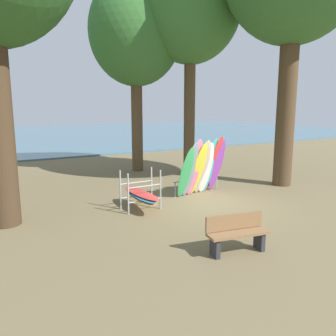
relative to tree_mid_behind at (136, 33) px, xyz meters
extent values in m
plane|color=brown|center=(-0.55, -6.65, -6.63)|extent=(80.00, 80.00, 0.00)
cube|color=#477084|center=(-0.55, 23.88, -6.58)|extent=(80.00, 36.00, 0.10)
cylinder|color=#4C3823|center=(3.76, -5.90, -3.16)|extent=(0.74, 0.74, 6.93)
cylinder|color=brown|center=(0.00, 0.00, -3.98)|extent=(0.55, 0.55, 5.29)
ellipsoid|color=#387033|center=(0.00, 0.00, 0.06)|extent=(4.42, 4.42, 5.09)
cylinder|color=brown|center=(1.92, -1.77, -3.47)|extent=(0.53, 0.53, 6.30)
ellipsoid|color=#387033|center=(1.92, -1.77, 1.15)|extent=(4.65, 4.65, 5.35)
ellipsoid|color=#339E56|center=(-0.84, -5.68, -5.70)|extent=(0.64, 0.75, 1.85)
ellipsoid|color=gray|center=(-0.64, -5.64, -5.62)|extent=(0.61, 0.75, 2.01)
ellipsoid|color=pink|center=(-0.44, -5.60, -5.57)|extent=(0.55, 0.69, 2.10)
ellipsoid|color=yellow|center=(-0.24, -5.57, -5.65)|extent=(0.62, 0.82, 1.95)
ellipsoid|color=#C6B289|center=(-0.04, -5.53, -5.60)|extent=(0.54, 0.74, 2.05)
ellipsoid|color=white|center=(0.16, -5.49, -5.66)|extent=(0.53, 0.64, 1.94)
ellipsoid|color=#38B2AD|center=(0.36, -5.45, -5.59)|extent=(0.62, 0.72, 2.07)
ellipsoid|color=red|center=(0.56, -5.42, -5.55)|extent=(0.66, 0.87, 2.15)
ellipsoid|color=purple|center=(0.76, -5.38, -5.63)|extent=(0.63, 0.75, 2.00)
cylinder|color=#9EA0A5|center=(-1.06, -5.34, -6.35)|extent=(0.04, 0.04, 0.55)
cylinder|color=#9EA0A5|center=(0.98, -5.11, -6.35)|extent=(0.04, 0.04, 0.55)
cylinder|color=#9EA0A5|center=(-0.04, -5.22, -6.08)|extent=(2.21, 0.29, 0.04)
cylinder|color=#9EA0A5|center=(-3.29, -6.27, -6.00)|extent=(0.05, 0.05, 1.25)
cylinder|color=#9EA0A5|center=(-2.19, -6.27, -6.00)|extent=(0.05, 0.05, 1.25)
cylinder|color=#9EA0A5|center=(-3.29, -5.67, -6.00)|extent=(0.05, 0.05, 1.25)
cylinder|color=#9EA0A5|center=(-2.19, -5.67, -6.00)|extent=(0.05, 0.05, 1.25)
cylinder|color=#9EA0A5|center=(-2.74, -6.27, -6.28)|extent=(1.10, 0.04, 0.04)
cylinder|color=#9EA0A5|center=(-2.74, -6.27, -5.83)|extent=(1.10, 0.04, 0.04)
cylinder|color=#9EA0A5|center=(-2.74, -5.67, -6.28)|extent=(1.10, 0.04, 0.04)
cylinder|color=#9EA0A5|center=(-2.74, -5.67, -5.83)|extent=(1.10, 0.04, 0.04)
ellipsoid|color=orange|center=(-2.73, -5.97, -6.23)|extent=(0.66, 2.13, 0.06)
ellipsoid|color=#2D8ED1|center=(-2.75, -5.97, -6.17)|extent=(0.62, 2.12, 0.06)
ellipsoid|color=red|center=(-2.73, -5.97, -6.11)|extent=(0.54, 2.11, 0.06)
cube|color=#2D2D33|center=(-2.87, -9.88, -6.42)|extent=(0.16, 0.33, 0.42)
cube|color=#2D2D33|center=(-1.77, -10.09, -6.42)|extent=(0.16, 0.33, 0.42)
cube|color=olive|center=(-2.32, -9.98, -6.18)|extent=(1.45, 0.66, 0.06)
cube|color=olive|center=(-2.28, -9.81, -5.96)|extent=(1.39, 0.32, 0.36)
camera|label=1|loc=(-7.20, -15.23, -3.43)|focal=36.02mm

